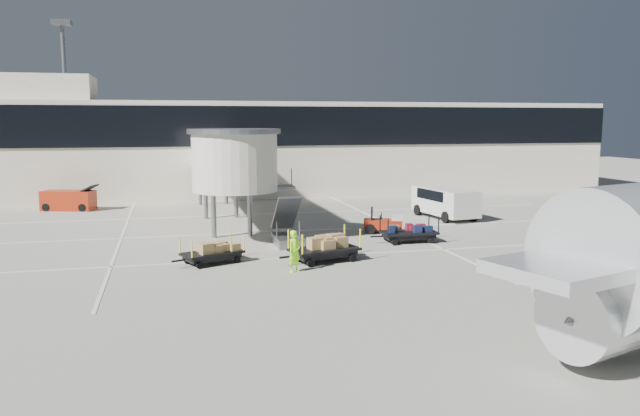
# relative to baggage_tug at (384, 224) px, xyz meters

# --- Properties ---
(ground) EXTENTS (140.00, 140.00, 0.00)m
(ground) POSITION_rel_baggage_tug_xyz_m (-4.67, -7.20, -0.53)
(ground) COLOR #9D9A8D
(ground) RESTS_ON ground
(lane_markings) EXTENTS (40.00, 30.00, 0.02)m
(lane_markings) POSITION_rel_baggage_tug_xyz_m (-5.33, 2.13, -0.52)
(lane_markings) COLOR silver
(lane_markings) RESTS_ON ground
(terminal) EXTENTS (64.00, 12.11, 15.20)m
(terminal) POSITION_rel_baggage_tug_xyz_m (-5.02, 22.74, 3.57)
(terminal) COLOR silver
(terminal) RESTS_ON ground
(jet_bridge) EXTENTS (5.70, 20.40, 6.03)m
(jet_bridge) POSITION_rel_baggage_tug_xyz_m (-8.64, 5.06, 3.75)
(jet_bridge) COLOR beige
(jet_bridge) RESTS_ON ground
(baggage_tug) EXTENTS (2.45, 2.00, 1.46)m
(baggage_tug) POSITION_rel_baggage_tug_xyz_m (0.00, 0.00, 0.00)
(baggage_tug) COLOR #98230D
(baggage_tug) RESTS_ON ground
(suitcase_cart) EXTENTS (3.61, 1.52, 1.41)m
(suitcase_cart) POSITION_rel_baggage_tug_xyz_m (0.33, -3.02, -0.04)
(suitcase_cart) COLOR black
(suitcase_cart) RESTS_ON ground
(box_cart_near) EXTENTS (3.93, 2.30, 1.51)m
(box_cart_near) POSITION_rel_baggage_tug_xyz_m (-5.28, -6.35, 0.08)
(box_cart_near) COLOR black
(box_cart_near) RESTS_ON ground
(box_cart_far) EXTENTS (3.33, 2.30, 1.30)m
(box_cart_far) POSITION_rel_baggage_tug_xyz_m (-10.17, -5.51, -0.03)
(box_cart_far) COLOR black
(box_cart_far) RESTS_ON ground
(ground_worker) EXTENTS (0.79, 0.72, 1.81)m
(ground_worker) POSITION_rel_baggage_tug_xyz_m (-6.91, -8.00, 0.37)
(ground_worker) COLOR #98FF1A
(ground_worker) RESTS_ON ground
(minivan) EXTENTS (2.87, 5.49, 1.99)m
(minivan) POSITION_rel_baggage_tug_xyz_m (5.78, 4.36, 0.66)
(minivan) COLOR silver
(minivan) RESTS_ON ground
(belt_loader) EXTENTS (4.13, 2.55, 1.87)m
(belt_loader) POSITION_rel_baggage_tug_xyz_m (-19.07, 14.19, 0.18)
(belt_loader) COLOR #98230D
(belt_loader) RESTS_ON ground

